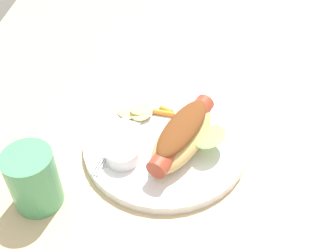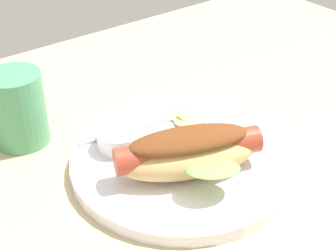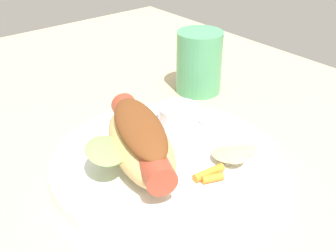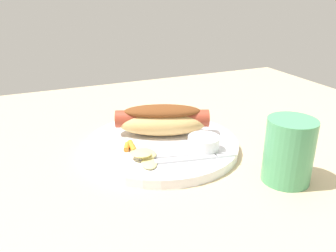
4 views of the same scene
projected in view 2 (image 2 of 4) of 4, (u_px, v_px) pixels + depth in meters
The scene contains 9 objects.
ground_plane at pixel (190, 179), 62.49cm from camera, with size 120.00×90.00×1.80cm, color tan.
plate at pixel (180, 162), 62.66cm from camera, with size 27.39×27.39×1.60cm, color white.
hot_dog at pixel (189, 152), 58.13cm from camera, with size 17.84×13.95×5.63cm.
sauce_ramekin at pixel (118, 139), 63.15cm from camera, with size 5.40×5.40×2.46cm, color white.
fork at pixel (133, 129), 67.06cm from camera, with size 14.62×3.94×0.40cm.
knife at pixel (147, 133), 66.21cm from camera, with size 13.52×1.40×0.36cm, color silver.
chips_pile at pixel (186, 117), 68.45cm from camera, with size 5.78×7.35×1.43cm.
carrot_garnish at pixel (214, 132), 65.89cm from camera, with size 2.40×3.94×0.96cm.
drinking_cup at pixel (18, 109), 65.28cm from camera, with size 7.23×7.23×9.88cm, color #4C9E6B.
Camera 2 is at (-31.86, -36.89, 38.85)cm, focal length 54.26 mm.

